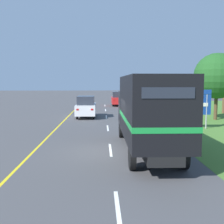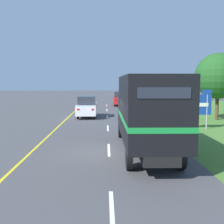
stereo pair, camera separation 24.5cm
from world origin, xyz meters
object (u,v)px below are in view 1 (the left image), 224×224
at_px(horse_trailer_truck, 148,111).
at_px(roadside_tree_near, 217,76).
at_px(highway_sign, 197,105).
at_px(lead_car_white, 86,107).
at_px(lead_car_red_ahead, 118,99).

xyz_separation_m(horse_trailer_truck, roadside_tree_near, (7.93, 11.51, 1.84)).
distance_m(horse_trailer_truck, highway_sign, 8.21).
xyz_separation_m(lead_car_white, roadside_tree_near, (11.56, -2.07, 2.83)).
relative_size(highway_sign, roadside_tree_near, 0.48).
bearing_deg(horse_trailer_truck, roadside_tree_near, 55.43).
bearing_deg(highway_sign, lead_car_red_ahead, 102.80).
distance_m(horse_trailer_truck, lead_car_red_ahead, 26.66).
relative_size(lead_car_white, roadside_tree_near, 0.74).
bearing_deg(lead_car_white, horse_trailer_truck, -75.06).
distance_m(lead_car_red_ahead, roadside_tree_near, 17.26).
bearing_deg(lead_car_white, highway_sign, -39.50).
xyz_separation_m(highway_sign, roadside_tree_near, (3.30, 4.74, 2.15)).
bearing_deg(roadside_tree_near, lead_car_white, 169.85).
height_order(lead_car_white, highway_sign, highway_sign).
relative_size(horse_trailer_truck, lead_car_white, 1.96).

